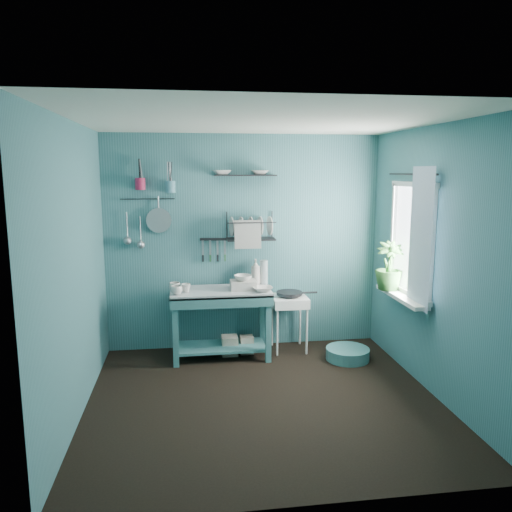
{
  "coord_description": "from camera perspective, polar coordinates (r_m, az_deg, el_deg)",
  "views": [
    {
      "loc": [
        -0.67,
        -4.26,
        2.08
      ],
      "look_at": [
        0.05,
        0.85,
        1.2
      ],
      "focal_mm": 35.0,
      "sensor_mm": 36.0,
      "label": 1
    }
  ],
  "objects": [
    {
      "name": "curtain_rod",
      "position": [
        5.2,
        17.34,
        8.92
      ],
      "size": [
        0.02,
        1.05,
        0.02
      ],
      "primitive_type": "cylinder",
      "rotation": [
        1.57,
        0.0,
        0.0
      ],
      "color": "black",
      "rests_on": "wall_right"
    },
    {
      "name": "utensil_cup_teal",
      "position": [
        5.68,
        -9.75,
        7.8
      ],
      "size": [
        0.11,
        0.11,
        0.13
      ],
      "primitive_type": "cylinder",
      "color": "teal",
      "rests_on": "wall_back"
    },
    {
      "name": "floor_basin",
      "position": [
        5.77,
        10.43,
        -10.94
      ],
      "size": [
        0.48,
        0.48,
        0.13
      ],
      "primitive_type": "cylinder",
      "color": "teal",
      "rests_on": "floor"
    },
    {
      "name": "shelf_bowl_right",
      "position": [
        5.72,
        0.46,
        9.07
      ],
      "size": [
        0.22,
        0.22,
        0.05
      ],
      "primitive_type": "imported",
      "rotation": [
        0.0,
        0.0,
        -0.12
      ],
      "color": "beige",
      "rests_on": "upper_shelf"
    },
    {
      "name": "mug_right",
      "position": [
        5.53,
        -9.25,
        -3.5
      ],
      "size": [
        0.17,
        0.17,
        0.1
      ],
      "primitive_type": "imported",
      "rotation": [
        0.0,
        0.0,
        1.05
      ],
      "color": "beige",
      "rests_on": "work_counter"
    },
    {
      "name": "knife_strip",
      "position": [
        5.79,
        -4.86,
        1.92
      ],
      "size": [
        0.32,
        0.07,
        0.03
      ],
      "primitive_type": "cube",
      "rotation": [
        0.0,
        0.0,
        -0.14
      ],
      "color": "black",
      "rests_on": "wall_back"
    },
    {
      "name": "utensil_cup_magenta",
      "position": [
        5.7,
        -13.1,
        8.03
      ],
      "size": [
        0.11,
        0.11,
        0.13
      ],
      "primitive_type": "cylinder",
      "color": "#A11D41",
      "rests_on": "wall_back"
    },
    {
      "name": "ladle_inner",
      "position": [
        5.78,
        -13.07,
        2.95
      ],
      "size": [
        0.01,
        0.01,
        0.3
      ],
      "primitive_type": "cylinder",
      "color": "#9A9DA2",
      "rests_on": "wall_back"
    },
    {
      "name": "tub_bowl",
      "position": [
        5.53,
        -1.48,
        -2.52
      ],
      "size": [
        0.2,
        0.19,
        0.06
      ],
      "primitive_type": "imported",
      "color": "beige",
      "rests_on": "wash_tub"
    },
    {
      "name": "wash_tub",
      "position": [
        5.55,
        -1.48,
        -3.33
      ],
      "size": [
        0.28,
        0.22,
        0.1
      ],
      "primitive_type": "cube",
      "color": "#B8B1A8",
      "rests_on": "work_counter"
    },
    {
      "name": "work_counter",
      "position": [
        5.66,
        -4.02,
        -7.71
      ],
      "size": [
        1.13,
        0.61,
        0.78
      ],
      "primitive_type": "cube",
      "rotation": [
        0.0,
        0.0,
        0.05
      ],
      "color": "#387376",
      "rests_on": "floor"
    },
    {
      "name": "colander",
      "position": [
        5.74,
        -11.05,
        4.02
      ],
      "size": [
        0.28,
        0.03,
        0.28
      ],
      "primitive_type": "cylinder",
      "rotation": [
        1.54,
        0.0,
        0.0
      ],
      "color": "#9A9DA2",
      "rests_on": "wall_back"
    },
    {
      "name": "wall_front",
      "position": [
        2.96,
        5.43,
        -6.69
      ],
      "size": [
        3.2,
        0.0,
        3.2
      ],
      "primitive_type": "plane",
      "rotation": [
        -1.57,
        0.0,
        0.0
      ],
      "color": "#35676D",
      "rests_on": "ground"
    },
    {
      "name": "frying_pan",
      "position": [
        5.8,
        3.83,
        -4.27
      ],
      "size": [
        0.3,
        0.3,
        0.03
      ],
      "primitive_type": "cylinder",
      "color": "black",
      "rests_on": "hotplate_stand"
    },
    {
      "name": "hook_rail",
      "position": [
        5.75,
        -12.29,
        6.39
      ],
      "size": [
        0.6,
        0.01,
        0.01
      ],
      "primitive_type": "cylinder",
      "rotation": [
        0.0,
        1.57,
        0.0
      ],
      "color": "black",
      "rests_on": "wall_back"
    },
    {
      "name": "counter_bowl",
      "position": [
        5.45,
        0.77,
        -3.81
      ],
      "size": [
        0.22,
        0.22,
        0.05
      ],
      "primitive_type": "imported",
      "color": "beige",
      "rests_on": "work_counter"
    },
    {
      "name": "curtain",
      "position": [
        4.96,
        18.25,
        1.9
      ],
      "size": [
        0.0,
        1.35,
        1.35
      ],
      "primitive_type": "plane",
      "rotation": [
        1.57,
        0.0,
        1.57
      ],
      "color": "white",
      "rests_on": "wall_right"
    },
    {
      "name": "wall_right",
      "position": [
        4.9,
        19.74,
        -0.66
      ],
      "size": [
        0.0,
        3.0,
        3.0
      ],
      "primitive_type": "plane",
      "rotation": [
        1.57,
        0.0,
        -1.57
      ],
      "color": "#35676D",
      "rests_on": "ground"
    },
    {
      "name": "mug_mid",
      "position": [
        5.48,
        -8.01,
        -3.63
      ],
      "size": [
        0.14,
        0.14,
        0.09
      ],
      "primitive_type": "imported",
      "rotation": [
        0.0,
        0.0,
        0.52
      ],
      "color": "beige",
      "rests_on": "work_counter"
    },
    {
      "name": "windowsill",
      "position": [
        5.34,
        16.28,
        -4.48
      ],
      "size": [
        0.16,
        0.95,
        0.04
      ],
      "primitive_type": "cube",
      "color": "white",
      "rests_on": "wall_right"
    },
    {
      "name": "dish_rack",
      "position": [
        5.71,
        -0.6,
        3.44
      ],
      "size": [
        0.58,
        0.33,
        0.32
      ],
      "primitive_type": "cube",
      "rotation": [
        0.0,
        0.0,
        -0.17
      ],
      "color": "black",
      "rests_on": "wall_back"
    },
    {
      "name": "wall_back",
      "position": [
        5.86,
        -1.37,
        1.53
      ],
      "size": [
        3.2,
        0.0,
        3.2
      ],
      "primitive_type": "plane",
      "rotation": [
        1.57,
        0.0,
        0.0
      ],
      "color": "#35676D",
      "rests_on": "ground"
    },
    {
      "name": "ceiling",
      "position": [
        4.33,
        0.95,
        15.24
      ],
      "size": [
        3.2,
        3.2,
        0.0
      ],
      "primitive_type": "plane",
      "rotation": [
        3.14,
        0.0,
        0.0
      ],
      "color": "silver",
      "rests_on": "ground"
    },
    {
      "name": "soap_bottle",
      "position": [
        5.76,
        -0.05,
        -1.82
      ],
      "size": [
        0.12,
        0.12,
        0.3
      ],
      "primitive_type": "imported",
      "color": "#B8B1A8",
      "rests_on": "work_counter"
    },
    {
      "name": "ladle_outer",
      "position": [
        5.79,
        -14.53,
        3.39
      ],
      "size": [
        0.01,
        0.01,
        0.3
      ],
      "primitive_type": "cylinder",
      "color": "#9A9DA2",
      "rests_on": "wall_back"
    },
    {
      "name": "hotplate_stand",
      "position": [
        5.9,
        3.79,
        -7.66
      ],
      "size": [
        0.44,
        0.44,
        0.65
      ],
      "primitive_type": "cube",
      "rotation": [
        0.0,
        0.0,
        0.11
      ],
      "color": "white",
      "rests_on": "floor"
    },
    {
      "name": "floor",
      "position": [
        4.79,
        0.86,
        -16.08
      ],
      "size": [
        3.2,
        3.2,
        0.0
      ],
      "primitive_type": "plane",
      "color": "black",
      "rests_on": "ground"
    },
    {
      "name": "upper_shelf",
      "position": [
        5.7,
        -1.22,
        9.2
      ],
      "size": [
        0.7,
        0.19,
        0.01
      ],
      "primitive_type": "cube",
      "rotation": [
        0.0,
        0.0,
        -0.01
      ],
      "color": "black",
      "rests_on": "wall_back"
    },
    {
      "name": "window_glass",
      "position": [
        5.26,
        17.43,
        1.81
      ],
      "size": [
        0.0,
        1.1,
        1.1
      ],
      "primitive_type": "plane",
      "rotation": [
        1.57,
        0.0,
        1.57
      ],
      "color": "white",
      "rests_on": "wall_right"
    },
    {
      "name": "storage_tin_small",
      "position": [
        5.86,
        -1.07,
        -10.08
      ],
      "size": [
        0.15,
        0.15,
        0.2
      ],
      "primitive_type": "cube",
      "color": "gray",
      "rests_on": "floor"
    },
    {
      "name": "water_bottle",
      "position": [
        5.8,
        0.9,
        -1.85
      ],
      "size": [
        0.09,
        0.09,
        0.28
      ],
      "primitive_type": "cylinder",
      "color": "#A3B2B6",
      "rests_on": "work_counter"
    },
    {
      "name": "potted_plant",
      "position": [
        5.47,
        14.97,
        -1.1
      ],
      "size": [
        0.34,
        0.34,
        0.52
      ],
      "primitive_type": "imported",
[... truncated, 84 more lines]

